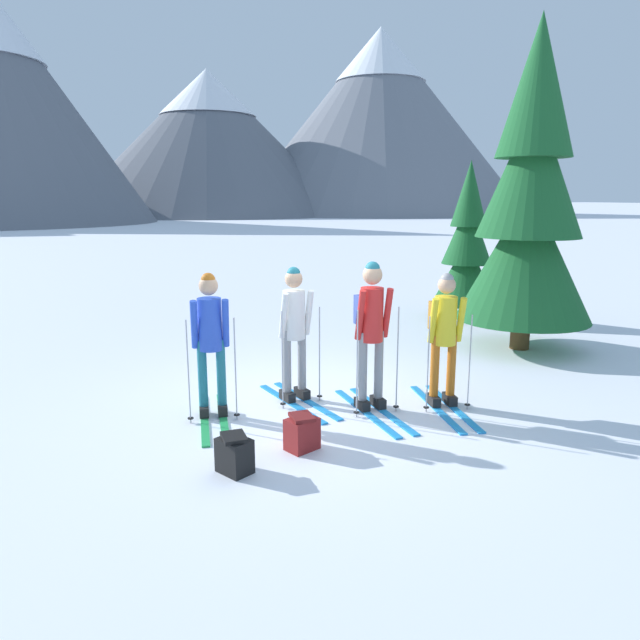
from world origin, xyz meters
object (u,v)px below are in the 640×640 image
(pine_tree_near, at_px, (467,248))
(pine_tree_mid, at_px, (530,203))
(skier_in_yellow, at_px, (444,332))
(skier_in_red, at_px, (371,326))
(skier_in_blue, at_px, (211,339))
(backpack_on_snow_front, at_px, (234,454))
(backpack_on_snow_beside, at_px, (302,433))
(skier_in_white, at_px, (295,328))

(pine_tree_near, xyz_separation_m, pine_tree_mid, (-0.58, -2.59, 0.96))
(skier_in_yellow, bearing_deg, skier_in_red, 167.92)
(skier_in_blue, height_order, skier_in_yellow, skier_in_blue)
(backpack_on_snow_front, xyz_separation_m, backpack_on_snow_beside, (0.77, 0.27, 0.00))
(skier_in_yellow, distance_m, backpack_on_snow_front, 3.09)
(skier_in_white, xyz_separation_m, pine_tree_mid, (4.49, 1.18, 1.53))
(skier_in_red, bearing_deg, skier_in_yellow, -12.08)
(pine_tree_mid, height_order, backpack_on_snow_front, pine_tree_mid)
(backpack_on_snow_front, bearing_deg, skier_in_red, 29.72)
(backpack_on_snow_beside, bearing_deg, pine_tree_near, 43.71)
(pine_tree_mid, xyz_separation_m, backpack_on_snow_beside, (-4.88, -2.63, -2.31))
(skier_in_red, bearing_deg, backpack_on_snow_beside, -144.41)
(skier_in_blue, xyz_separation_m, skier_in_white, (1.10, 0.19, 0.00))
(pine_tree_mid, bearing_deg, skier_in_blue, -166.22)
(skier_in_blue, bearing_deg, backpack_on_snow_beside, -60.56)
(pine_tree_near, xyz_separation_m, backpack_on_snow_front, (-6.23, -5.49, -1.35))
(skier_in_white, bearing_deg, skier_in_blue, -170.31)
(skier_in_yellow, distance_m, pine_tree_mid, 3.77)
(skier_in_red, xyz_separation_m, backpack_on_snow_beside, (-1.17, -0.84, -0.87))
(pine_tree_mid, bearing_deg, backpack_on_snow_front, -152.79)
(skier_in_white, bearing_deg, skier_in_red, -38.03)
(pine_tree_mid, bearing_deg, skier_in_red, -154.15)
(backpack_on_snow_front, bearing_deg, backpack_on_snow_beside, 19.36)
(skier_in_yellow, bearing_deg, skier_in_white, 154.50)
(pine_tree_near, relative_size, pine_tree_mid, 0.61)
(skier_in_yellow, height_order, backpack_on_snow_beside, skier_in_yellow)
(skier_in_white, bearing_deg, skier_in_yellow, -25.50)
(skier_in_blue, bearing_deg, skier_in_red, -12.74)
(skier_in_white, bearing_deg, backpack_on_snow_beside, -104.89)
(skier_in_blue, bearing_deg, skier_in_yellow, -12.53)
(skier_in_white, relative_size, skier_in_yellow, 1.02)
(skier_in_yellow, relative_size, backpack_on_snow_front, 4.35)
(pine_tree_near, height_order, backpack_on_snow_beside, pine_tree_near)
(skier_in_red, bearing_deg, skier_in_white, 141.97)
(skier_in_blue, distance_m, skier_in_white, 1.11)
(pine_tree_near, bearing_deg, skier_in_yellow, -126.44)
(skier_in_blue, xyz_separation_m, skier_in_yellow, (2.79, -0.62, -0.01))
(pine_tree_near, bearing_deg, skier_in_white, -143.39)
(skier_in_white, relative_size, pine_tree_mid, 0.32)
(skier_in_blue, height_order, backpack_on_snow_front, skier_in_blue)
(skier_in_red, bearing_deg, pine_tree_near, 45.61)
(skier_in_white, relative_size, backpack_on_snow_front, 4.43)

